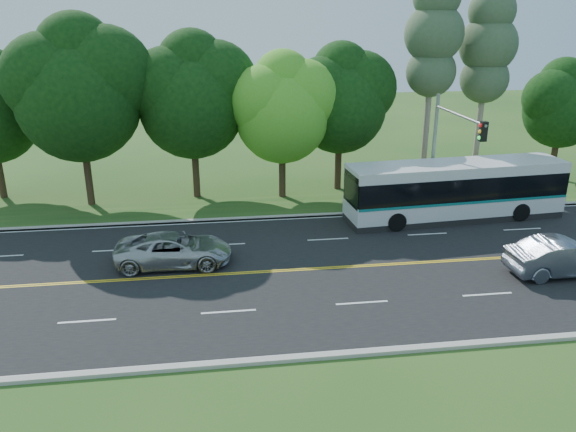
{
  "coord_description": "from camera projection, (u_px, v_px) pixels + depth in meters",
  "views": [
    {
      "loc": [
        -6.3,
        -23.52,
        11.3
      ],
      "look_at": [
        -2.84,
        2.0,
        1.98
      ],
      "focal_mm": 35.0,
      "sensor_mm": 36.0,
      "label": 1
    }
  ],
  "objects": [
    {
      "name": "road",
      "position": [
        353.0,
        267.0,
        26.55
      ],
      "size": [
        60.0,
        14.0,
        0.02
      ],
      "primitive_type": "cube",
      "color": "black",
      "rests_on": "ground"
    },
    {
      "name": "suv",
      "position": [
        174.0,
        250.0,
        26.54
      ],
      "size": [
        5.5,
        2.63,
        1.51
      ],
      "primitive_type": "imported",
      "rotation": [
        0.0,
        0.0,
        1.55
      ],
      "color": "#B5B8BA",
      "rests_on": "road"
    },
    {
      "name": "grass_verge",
      "position": [
        318.0,
        205.0,
        34.93
      ],
      "size": [
        60.0,
        4.0,
        0.1
      ],
      "primitive_type": "cube",
      "color": "#27501A",
      "rests_on": "ground"
    },
    {
      "name": "curb_south",
      "position": [
        402.0,
        350.0,
        19.87
      ],
      "size": [
        60.0,
        0.3,
        0.15
      ],
      "primitive_type": "cube",
      "color": "#ABA69B",
      "rests_on": "ground"
    },
    {
      "name": "sedan",
      "position": [
        564.0,
        257.0,
        25.51
      ],
      "size": [
        5.18,
        1.89,
        1.7
      ],
      "primitive_type": "imported",
      "rotation": [
        0.0,
        0.0,
        1.59
      ],
      "color": "slate",
      "rests_on": "road"
    },
    {
      "name": "curb_north",
      "position": [
        324.0,
        215.0,
        33.19
      ],
      "size": [
        60.0,
        0.3,
        0.15
      ],
      "primitive_type": "cube",
      "color": "#ABA69B",
      "rests_on": "ground"
    },
    {
      "name": "traffic_signal",
      "position": [
        448.0,
        141.0,
        30.82
      ],
      "size": [
        0.42,
        6.1,
        7.0
      ],
      "color": "gray",
      "rests_on": "ground"
    },
    {
      "name": "transit_bus",
      "position": [
        455.0,
        191.0,
        32.3
      ],
      "size": [
        12.83,
        3.72,
        3.31
      ],
      "rotation": [
        0.0,
        0.0,
        0.08
      ],
      "color": "silver",
      "rests_on": "road"
    },
    {
      "name": "bougainvillea_hedge",
      "position": [
        435.0,
        194.0,
        34.82
      ],
      "size": [
        9.5,
        2.25,
        1.5
      ],
      "color": "#A60D30",
      "rests_on": "ground"
    },
    {
      "name": "ground",
      "position": [
        353.0,
        267.0,
        26.56
      ],
      "size": [
        120.0,
        120.0,
        0.0
      ],
      "primitive_type": "plane",
      "color": "#27501A",
      "rests_on": "ground"
    },
    {
      "name": "lane_markings",
      "position": [
        351.0,
        266.0,
        26.54
      ],
      "size": [
        57.6,
        13.82,
        0.0
      ],
      "color": "gold",
      "rests_on": "road"
    },
    {
      "name": "tree_row",
      "position": [
        229.0,
        91.0,
        34.92
      ],
      "size": [
        44.7,
        9.1,
        13.84
      ],
      "color": "#2E2014",
      "rests_on": "ground"
    }
  ]
}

